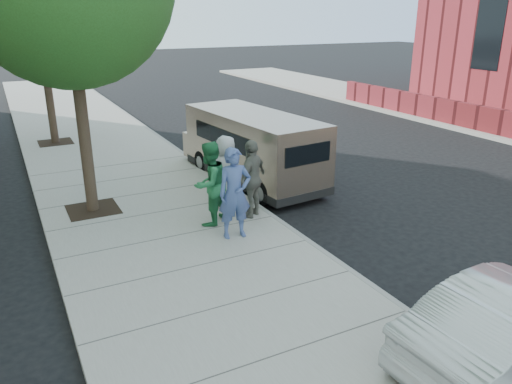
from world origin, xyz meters
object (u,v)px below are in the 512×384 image
van (252,146)px  person_gray_shirt (226,172)px  tree_far (38,7)px  parking_meter (223,156)px  person_striped_polo (252,179)px  person_officer (235,193)px  person_green_shirt (210,184)px

van → person_gray_shirt: (-1.61, -1.82, -0.03)m
tree_far → parking_meter: 9.66m
van → person_striped_polo: (-1.34, -2.70, 0.00)m
person_gray_shirt → parking_meter: bearing=-105.7°
tree_far → person_striped_polo: bearing=-71.5°
person_gray_shirt → person_officer: bearing=69.6°
person_gray_shirt → person_striped_polo: (0.27, -0.88, 0.03)m
tree_far → parking_meter: bearing=-69.8°
parking_meter → person_green_shirt: 1.59m
person_striped_polo → tree_far: bearing=-106.2°
parking_meter → person_officer: (-0.69, -2.19, -0.17)m
person_green_shirt → person_gray_shirt: (0.78, 0.85, -0.06)m
van → person_green_shirt: bearing=-137.5°
tree_far → person_gray_shirt: 10.12m
tree_far → van: size_ratio=1.16×
tree_far → person_green_shirt: 10.66m
parking_meter → person_gray_shirt: bearing=-118.0°
person_officer → person_green_shirt: bearing=109.1°
tree_far → person_gray_shirt: size_ratio=3.64×
tree_far → parking_meter: tree_far is taller
tree_far → van: 9.24m
tree_far → person_officer: size_ratio=3.31×
tree_far → person_officer: (2.41, -10.61, -3.75)m
van → person_officer: (-2.20, -3.56, 0.06)m
parking_meter → person_green_shirt: (-0.89, -1.30, -0.19)m
person_green_shirt → person_striped_polo: bearing=149.9°
person_green_shirt → parking_meter: bearing=-153.1°
tree_far → person_gray_shirt: bearing=-71.3°
person_officer → person_striped_polo: bearing=51.6°
parking_meter → van: (1.50, 1.37, -0.22)m
van → person_gray_shirt: bearing=-137.2°
tree_far → person_green_shirt: tree_far is taller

